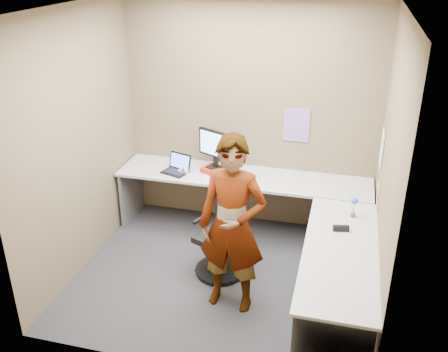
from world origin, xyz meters
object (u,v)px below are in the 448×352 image
(desk, at_px, (271,215))
(office_chair, at_px, (223,238))
(person, at_px, (232,226))
(monitor, at_px, (216,146))

(desk, xyz_separation_m, office_chair, (-0.45, -0.27, -0.19))
(person, bearing_deg, office_chair, 116.97)
(office_chair, bearing_deg, desk, 54.34)
(monitor, xyz_separation_m, office_chair, (0.32, -0.89, -0.66))
(desk, height_order, office_chair, office_chair)
(monitor, height_order, office_chair, monitor)
(person, bearing_deg, desk, 76.27)
(office_chair, relative_size, person, 0.56)
(desk, distance_m, office_chair, 0.56)
(desk, relative_size, monitor, 6.55)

